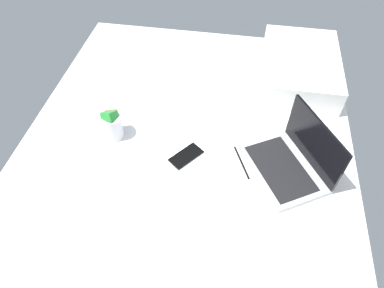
{
  "coord_description": "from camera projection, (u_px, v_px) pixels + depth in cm",
  "views": [
    {
      "loc": [
        90.93,
        18.61,
        129.38
      ],
      "look_at": [
        1.88,
        3.51,
        24.0
      ],
      "focal_mm": 32.26,
      "sensor_mm": 36.0,
      "label": 1
    }
  ],
  "objects": [
    {
      "name": "bed_mattress",
      "position": [
        185.0,
        162.0,
        1.52
      ],
      "size": [
        180.0,
        140.0,
        18.0
      ],
      "primitive_type": "cube",
      "color": "white",
      "rests_on": "ground"
    },
    {
      "name": "laptop",
      "position": [
        292.0,
        161.0,
        1.35
      ],
      "size": [
        40.12,
        36.62,
        23.0
      ],
      "rotation": [
        0.0,
        0.0,
        0.54
      ],
      "color": "#B7BABC",
      "rests_on": "bed_mattress"
    },
    {
      "name": "charger_cable",
      "position": [
        242.0,
        162.0,
        1.4
      ],
      "size": [
        15.73,
        7.56,
        0.6
      ],
      "primitive_type": "cube",
      "rotation": [
        0.0,
        0.0,
        0.43
      ],
      "color": "black",
      "rests_on": "bed_mattress"
    },
    {
      "name": "cell_phone",
      "position": [
        186.0,
        156.0,
        1.42
      ],
      "size": [
        15.19,
        14.04,
        0.8
      ],
      "primitive_type": "cube",
      "rotation": [
        0.0,
        0.0,
        0.9
      ],
      "color": "black",
      "rests_on": "bed_mattress"
    },
    {
      "name": "snack_cup",
      "position": [
        112.0,
        125.0,
        1.46
      ],
      "size": [
        10.11,
        9.06,
        15.12
      ],
      "color": "silver",
      "rests_on": "bed_mattress"
    },
    {
      "name": "pillow",
      "position": [
        300.0,
        67.0,
        1.71
      ],
      "size": [
        52.0,
        36.0,
        13.0
      ],
      "primitive_type": "cube",
      "color": "white",
      "rests_on": "bed_mattress"
    }
  ]
}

